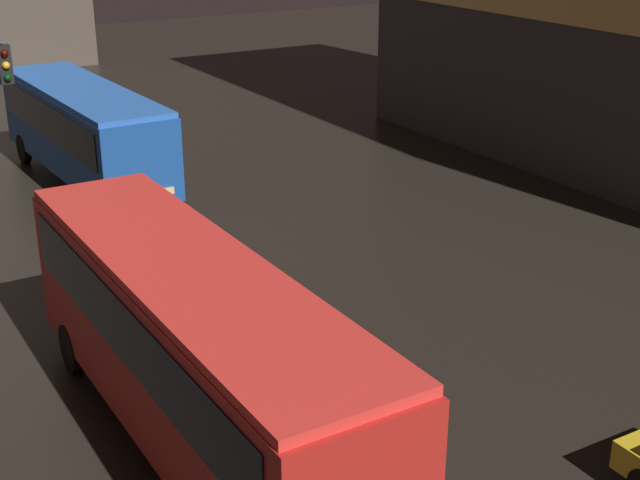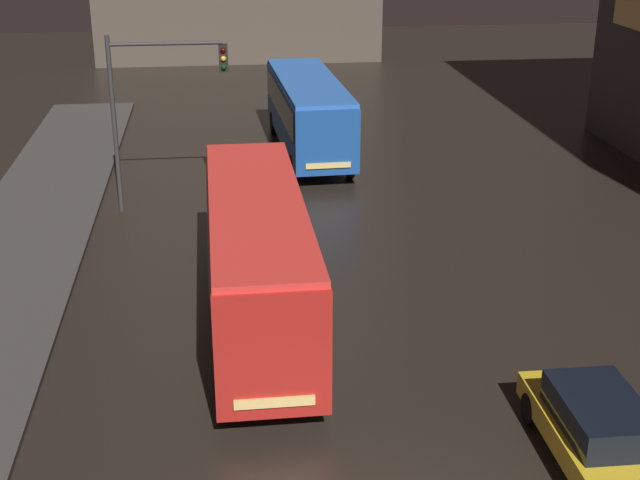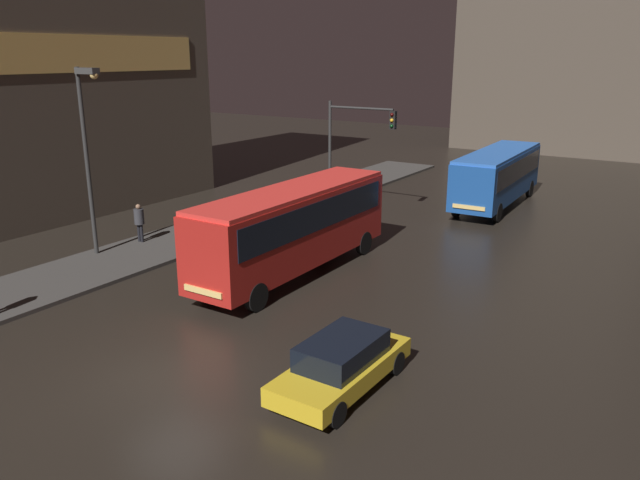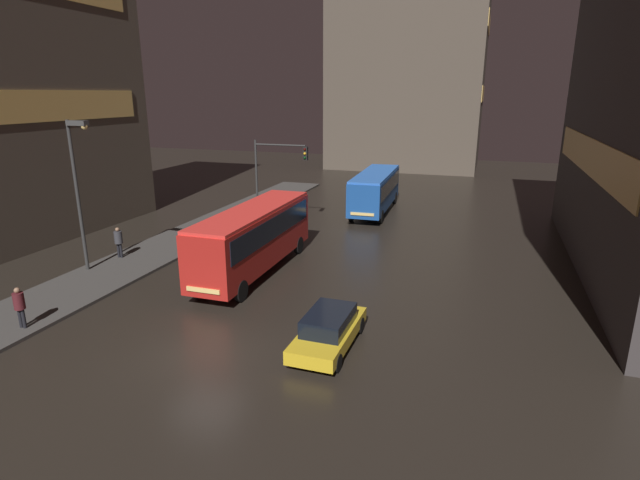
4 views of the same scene
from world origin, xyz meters
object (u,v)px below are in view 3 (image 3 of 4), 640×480
(bus_near, at_px, (294,222))
(pedestrian_mid, at_px, (139,219))
(traffic_light_main, at_px, (352,139))
(street_lamp_sidewalk, at_px, (88,134))
(bus_far, at_px, (498,172))
(car_taxi, at_px, (342,363))

(bus_near, height_order, pedestrian_mid, bus_near)
(traffic_light_main, xyz_separation_m, street_lamp_sidewalk, (-5.31, -12.12, 1.12))
(bus_near, bearing_deg, pedestrian_mid, 4.00)
(bus_far, xyz_separation_m, traffic_light_main, (-5.79, -6.35, 2.18))
(car_taxi, distance_m, pedestrian_mid, 15.45)
(traffic_light_main, bearing_deg, pedestrian_mid, -118.00)
(bus_far, height_order, car_taxi, bus_far)
(car_taxi, xyz_separation_m, traffic_light_main, (-8.99, 15.82, 3.39))
(bus_near, relative_size, car_taxi, 2.33)
(pedestrian_mid, distance_m, traffic_light_main, 11.60)
(street_lamp_sidewalk, bearing_deg, car_taxi, -14.52)
(bus_far, bearing_deg, car_taxi, 95.94)
(pedestrian_mid, bearing_deg, street_lamp_sidewalk, -25.12)
(bus_far, bearing_deg, street_lamp_sidewalk, 56.72)
(car_taxi, bearing_deg, bus_near, -46.03)
(bus_far, xyz_separation_m, car_taxi, (3.20, -22.17, -1.21))
(pedestrian_mid, bearing_deg, bus_far, 121.55)
(street_lamp_sidewalk, bearing_deg, bus_near, 19.11)
(bus_far, distance_m, street_lamp_sidewalk, 21.80)
(bus_near, xyz_separation_m, bus_far, (2.94, 15.64, -0.18))
(car_taxi, bearing_deg, pedestrian_mid, -21.78)
(car_taxi, xyz_separation_m, pedestrian_mid, (-14.27, 5.91, 0.48))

